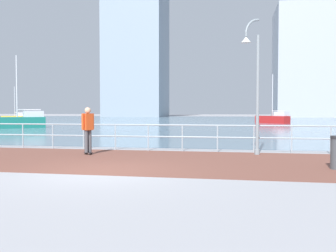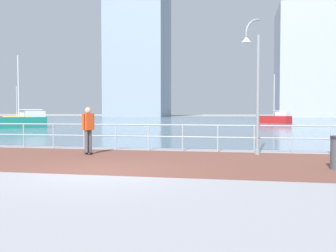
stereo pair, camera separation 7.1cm
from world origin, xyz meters
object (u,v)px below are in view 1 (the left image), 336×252
Objects in this scene: skateboarder at (88,126)px; sailboat_white at (19,121)px; sailboat_gray at (273,119)px; lamppost at (254,80)px; sailboat_navy at (16,118)px.

sailboat_white reaches higher than skateboarder.
sailboat_white reaches higher than sailboat_gray.
lamppost is at bearing 10.12° from skateboarder.
skateboarder is at bearing -52.06° from sailboat_white.
lamppost reaches higher than skateboarder.
sailboat_gray is 29.99m from sailboat_white.
sailboat_gray is at bearing 83.55° from lamppost.
sailboat_navy is (-13.21, 20.05, -0.14)m from sailboat_white.
lamppost is 6.35m from skateboarder.
lamppost is at bearing -96.45° from sailboat_gray.
sailboat_white is 1.27× the size of sailboat_navy.
skateboarder is 0.26× the size of sailboat_white.
skateboarder is at bearing -54.36° from sailboat_navy.
sailboat_gray is at bearing 35.35° from sailboat_white.
sailboat_white is at bearing 127.94° from skateboarder.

